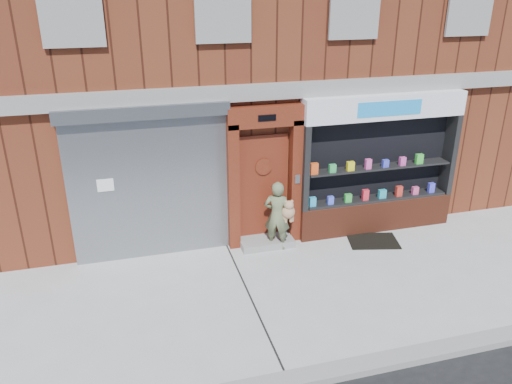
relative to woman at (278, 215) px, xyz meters
name	(u,v)px	position (x,y,z in m)	size (l,w,h in m)	color
ground	(332,283)	(0.55, -1.54, -0.74)	(80.00, 80.00, 0.00)	#9E9E99
curb	(393,360)	(0.55, -3.69, -0.68)	(60.00, 0.30, 0.12)	gray
building	(248,27)	(0.55, 4.45, 3.26)	(12.00, 8.16, 8.00)	#5B2414
shutter_bay	(149,174)	(-2.45, 0.39, 0.98)	(3.10, 0.30, 3.04)	gray
red_door_bay	(264,177)	(-0.20, 0.32, 0.72)	(1.52, 0.58, 2.90)	#4B180C
pharmacy_bay	(378,170)	(2.30, 0.27, 0.64)	(3.50, 0.41, 3.00)	maroon
woman	(278,215)	(0.00, 0.00, 0.00)	(0.66, 0.55, 1.45)	#616A46
doormat	(373,241)	(2.02, -0.30, -0.72)	(1.02, 0.71, 0.03)	black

